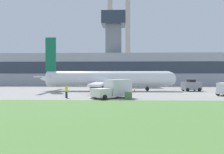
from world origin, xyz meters
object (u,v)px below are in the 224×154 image
object	(u,v)px
pushback_tug	(191,86)
ground_crew_person	(66,91)
baggage_truck	(114,89)
airplane	(105,79)

from	to	relation	value
pushback_tug	ground_crew_person	size ratio (longest dim) A/B	2.04
pushback_tug	ground_crew_person	xyz separation A→B (m)	(-21.77, -13.41, -0.12)
baggage_truck	pushback_tug	bearing A→B (deg)	41.75
airplane	baggage_truck	xyz separation A→B (m)	(2.11, -13.63, -1.13)
pushback_tug	ground_crew_person	world-z (taller)	pushback_tug
baggage_truck	ground_crew_person	xyz separation A→B (m)	(-6.72, 0.02, -0.34)
airplane	ground_crew_person	xyz separation A→B (m)	(-4.61, -13.60, -1.46)
airplane	pushback_tug	size ratio (longest dim) A/B	7.45
airplane	ground_crew_person	distance (m)	14.44
airplane	baggage_truck	world-z (taller)	airplane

